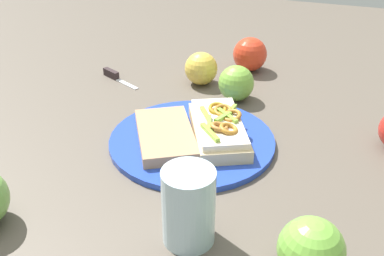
{
  "coord_description": "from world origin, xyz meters",
  "views": [
    {
      "loc": [
        -0.22,
        0.64,
        0.42
      ],
      "look_at": [
        0.0,
        0.0,
        0.03
      ],
      "focal_mm": 42.87,
      "sensor_mm": 36.0,
      "label": 1
    }
  ],
  "objects": [
    {
      "name": "apple_3",
      "position": [
        -0.02,
        -0.35,
        0.04
      ],
      "size": [
        0.09,
        0.09,
        0.08
      ],
      "primitive_type": "sphere",
      "rotation": [
        0.0,
        0.0,
        1.74
      ],
      "color": "red",
      "rests_on": "ground_plane"
    },
    {
      "name": "ground_plane",
      "position": [
        0.0,
        0.0,
        0.0
      ],
      "size": [
        2.0,
        2.0,
        0.0
      ],
      "primitive_type": "plane",
      "color": "brown",
      "rests_on": "ground"
    },
    {
      "name": "apple_0",
      "position": [
        -0.03,
        -0.19,
        0.04
      ],
      "size": [
        0.1,
        0.1,
        0.07
      ],
      "primitive_type": "sphere",
      "rotation": [
        0.0,
        0.0,
        0.61
      ],
      "color": "#78B13D",
      "rests_on": "ground_plane"
    },
    {
      "name": "drinking_glass",
      "position": [
        -0.07,
        0.22,
        0.05
      ],
      "size": [
        0.07,
        0.07,
        0.1
      ],
      "primitive_type": "cylinder",
      "color": "silver",
      "rests_on": "ground_plane"
    },
    {
      "name": "plate",
      "position": [
        0.0,
        0.0,
        0.01
      ],
      "size": [
        0.28,
        0.28,
        0.01
      ],
      "primitive_type": "cylinder",
      "color": "#2443B4",
      "rests_on": "ground_plane"
    },
    {
      "name": "knife",
      "position": [
        0.25,
        -0.2,
        0.01
      ],
      "size": [
        0.11,
        0.06,
        0.02
      ],
      "rotation": [
        0.0,
        0.0,
        2.68
      ],
      "color": "silver",
      "rests_on": "ground_plane"
    },
    {
      "name": "apple_4",
      "position": [
        -0.22,
        0.23,
        0.04
      ],
      "size": [
        0.11,
        0.11,
        0.08
      ],
      "primitive_type": "sphere",
      "rotation": [
        0.0,
        0.0,
        5.44
      ],
      "color": "#71B43E",
      "rests_on": "ground_plane"
    },
    {
      "name": "apple_2",
      "position": [
        0.06,
        -0.24,
        0.04
      ],
      "size": [
        0.09,
        0.09,
        0.07
      ],
      "primitive_type": "sphere",
      "rotation": [
        0.0,
        0.0,
        1.16
      ],
      "color": "gold",
      "rests_on": "ground_plane"
    },
    {
      "name": "sandwich",
      "position": [
        -0.04,
        -0.02,
        0.03
      ],
      "size": [
        0.15,
        0.2,
        0.05
      ],
      "rotation": [
        0.0,
        0.0,
        2.0
      ],
      "color": "beige",
      "rests_on": "plate"
    },
    {
      "name": "bread_slice_side",
      "position": [
        0.04,
        0.02,
        0.02
      ],
      "size": [
        0.16,
        0.19,
        0.02
      ],
      "primitive_type": "cube",
      "rotation": [
        0.0,
        0.0,
        2.08
      ],
      "color": "tan",
      "rests_on": "plate"
    }
  ]
}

